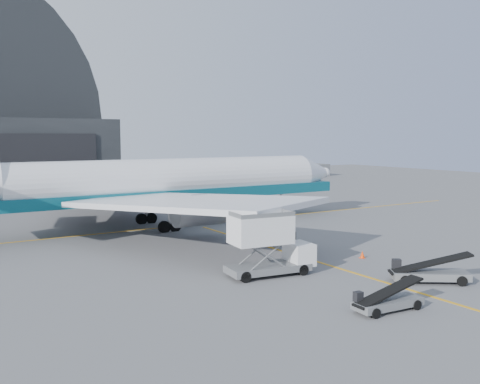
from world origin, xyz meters
TOP-DOWN VIEW (x-y plane):
  - ground at (0.00, 0.00)m, footprint 200.00×200.00m
  - taxi_lines at (0.00, 12.67)m, footprint 80.00×42.12m
  - distant_bldg_a at (38.00, 72.00)m, footprint 14.00×8.00m
  - distant_bldg_b at (55.00, 68.00)m, footprint 8.00×6.00m
  - airliner at (-4.14, 20.41)m, footprint 46.57×45.16m
  - catering_truck at (-5.45, -1.28)m, footprint 6.25×2.95m
  - pushback_tug at (1.33, 7.80)m, footprint 4.60×3.45m
  - belt_loader_a at (-4.16, -10.72)m, footprint 4.35×1.74m
  - belt_loader_b at (2.38, -8.21)m, footprint 4.92×4.09m
  - traffic_cone at (3.75, -0.95)m, footprint 0.39×0.39m

SIDE VIEW (x-z plane):
  - ground at x=0.00m, z-range 0.00..0.00m
  - distant_bldg_a at x=38.00m, z-range -2.00..2.00m
  - distant_bldg_b at x=55.00m, z-range -1.40..1.40m
  - taxi_lines at x=0.00m, z-range 0.00..0.02m
  - traffic_cone at x=3.75m, z-range -0.01..0.54m
  - belt_loader_a at x=-4.16m, z-range -0.31..1.33m
  - belt_loader_b at x=2.38m, z-range -0.38..1.59m
  - pushback_tug at x=1.33m, z-range -0.24..1.66m
  - catering_truck at x=-5.45m, z-range 0.03..4.17m
  - airliner at x=-4.14m, z-range -3.60..12.74m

